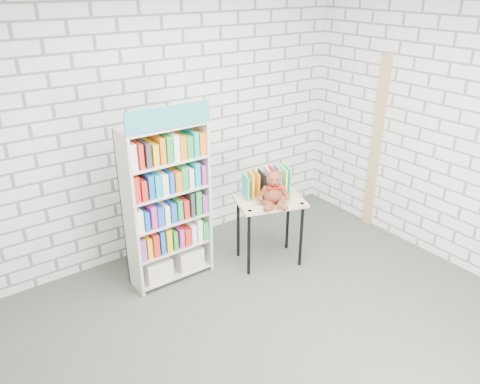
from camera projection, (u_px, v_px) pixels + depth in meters
ground at (283, 332)px, 4.19m from camera, size 4.50×4.50×0.00m
room_shell at (293, 143)px, 3.44m from camera, size 4.52×4.02×2.81m
bookshelf at (167, 204)px, 4.62m from camera, size 0.83×0.32×1.87m
display_table at (270, 209)px, 4.98m from camera, size 0.82×0.68×0.75m
table_books at (267, 183)px, 4.97m from camera, size 0.53×0.36×0.29m
teddy_bear at (274, 191)px, 4.78m from camera, size 0.35×0.34×0.37m
door_trim at (376, 145)px, 5.63m from camera, size 0.05×0.12×2.10m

